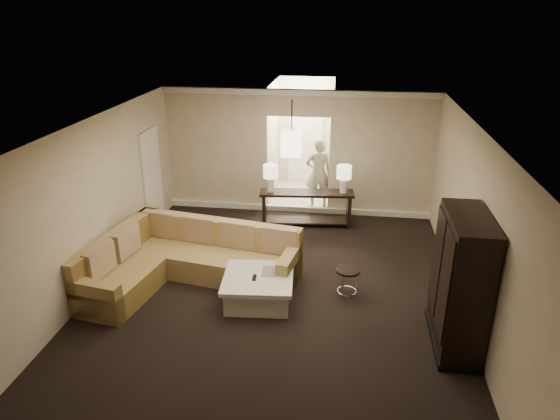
# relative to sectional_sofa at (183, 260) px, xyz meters

# --- Properties ---
(ground) EXTENTS (8.00, 8.00, 0.00)m
(ground) POSITION_rel_sectional_sofa_xyz_m (1.63, -0.58, -0.37)
(ground) COLOR black
(ground) RESTS_ON ground
(wall_back) EXTENTS (6.00, 0.04, 2.80)m
(wall_back) POSITION_rel_sectional_sofa_xyz_m (1.63, 3.42, 1.03)
(wall_back) COLOR beige
(wall_back) RESTS_ON ground
(wall_left) EXTENTS (0.04, 8.00, 2.80)m
(wall_left) POSITION_rel_sectional_sofa_xyz_m (-1.37, -0.58, 1.03)
(wall_left) COLOR beige
(wall_left) RESTS_ON ground
(wall_right) EXTENTS (0.04, 8.00, 2.80)m
(wall_right) POSITION_rel_sectional_sofa_xyz_m (4.63, -0.58, 1.03)
(wall_right) COLOR beige
(wall_right) RESTS_ON ground
(ceiling) EXTENTS (6.00, 8.00, 0.02)m
(ceiling) POSITION_rel_sectional_sofa_xyz_m (1.63, -0.58, 2.43)
(ceiling) COLOR white
(ceiling) RESTS_ON wall_back
(crown_molding) EXTENTS (6.00, 0.10, 0.12)m
(crown_molding) POSITION_rel_sectional_sofa_xyz_m (1.63, 3.37, 2.36)
(crown_molding) COLOR white
(crown_molding) RESTS_ON wall_back
(baseboard) EXTENTS (6.00, 0.10, 0.12)m
(baseboard) POSITION_rel_sectional_sofa_xyz_m (1.63, 3.37, -0.31)
(baseboard) COLOR white
(baseboard) RESTS_ON ground
(side_door) EXTENTS (0.05, 0.90, 2.10)m
(side_door) POSITION_rel_sectional_sofa_xyz_m (-1.34, 2.22, 0.68)
(side_door) COLOR white
(side_door) RESTS_ON ground
(foyer) EXTENTS (1.44, 2.02, 2.80)m
(foyer) POSITION_rel_sectional_sofa_xyz_m (1.63, 4.76, 0.93)
(foyer) COLOR beige
(foyer) RESTS_ON ground
(sectional_sofa) EXTENTS (3.48, 2.61, 0.93)m
(sectional_sofa) POSITION_rel_sectional_sofa_xyz_m (0.00, 0.00, 0.00)
(sectional_sofa) COLOR brown
(sectional_sofa) RESTS_ON ground
(coffee_table) EXTENTS (1.20, 1.20, 0.47)m
(coffee_table) POSITION_rel_sectional_sofa_xyz_m (1.41, -0.48, -0.14)
(coffee_table) COLOR silver
(coffee_table) RESTS_ON ground
(console_table) EXTENTS (2.03, 0.65, 0.77)m
(console_table) POSITION_rel_sectional_sofa_xyz_m (1.91, 2.62, 0.09)
(console_table) COLOR black
(console_table) RESTS_ON ground
(armoire) EXTENTS (0.58, 1.35, 1.95)m
(armoire) POSITION_rel_sectional_sofa_xyz_m (4.32, -1.17, 0.56)
(armoire) COLOR black
(armoire) RESTS_ON ground
(drink_table) EXTENTS (0.40, 0.40, 0.49)m
(drink_table) POSITION_rel_sectional_sofa_xyz_m (2.83, -0.15, -0.02)
(drink_table) COLOR black
(drink_table) RESTS_ON ground
(table_lamp_left) EXTENTS (0.31, 0.31, 0.59)m
(table_lamp_left) POSITION_rel_sectional_sofa_xyz_m (1.14, 2.54, 0.79)
(table_lamp_left) COLOR silver
(table_lamp_left) RESTS_ON console_table
(table_lamp_right) EXTENTS (0.31, 0.31, 0.59)m
(table_lamp_right) POSITION_rel_sectional_sofa_xyz_m (2.68, 2.69, 0.79)
(table_lamp_right) COLOR silver
(table_lamp_right) RESTS_ON console_table
(pendant_light) EXTENTS (0.38, 0.38, 1.09)m
(pendant_light) POSITION_rel_sectional_sofa_xyz_m (1.63, 2.12, 1.58)
(pendant_light) COLOR black
(pendant_light) RESTS_ON ceiling
(person) EXTENTS (0.74, 0.57, 1.84)m
(person) POSITION_rel_sectional_sofa_xyz_m (2.08, 3.72, 0.55)
(person) COLOR beige
(person) RESTS_ON ground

